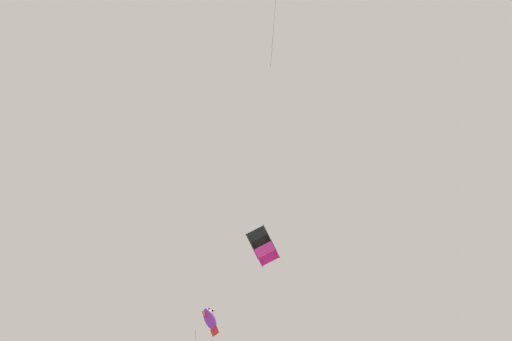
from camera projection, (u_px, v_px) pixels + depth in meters
The scene contains 2 objects.
kite_box_near_right at pixel (263, 246), 28.92m from camera, with size 1.10×1.58×1.77m.
kite_fish_highest at pixel (210, 319), 29.26m from camera, with size 1.54×1.11×8.02m.
Camera 1 is at (22.21, 7.30, 0.50)m, focal length 42.27 mm.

